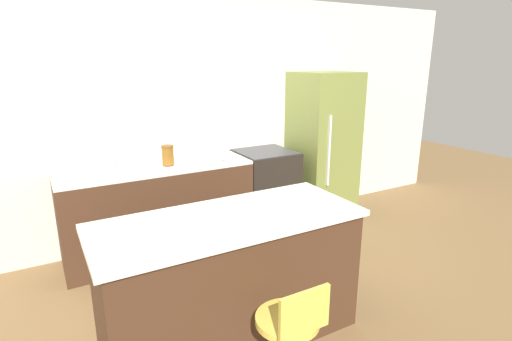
{
  "coord_description": "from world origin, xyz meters",
  "views": [
    {
      "loc": [
        -1.27,
        -3.46,
        1.96
      ],
      "look_at": [
        0.42,
        -0.44,
        0.97
      ],
      "focal_mm": 28.0,
      "sensor_mm": 36.0,
      "label": 1
    }
  ],
  "objects_px": {
    "mixing_bowl": "(216,155)",
    "stool_chair": "(289,341)",
    "kettle": "(107,164)",
    "refrigerator": "(322,147)",
    "oven_range": "(265,190)"
  },
  "relations": [
    {
      "from": "oven_range",
      "to": "mixing_bowl",
      "type": "height_order",
      "value": "mixing_bowl"
    },
    {
      "from": "refrigerator",
      "to": "oven_range",
      "type": "bearing_deg",
      "value": 177.58
    },
    {
      "from": "oven_range",
      "to": "stool_chair",
      "type": "height_order",
      "value": "oven_range"
    },
    {
      "from": "oven_range",
      "to": "stool_chair",
      "type": "bearing_deg",
      "value": -117.38
    },
    {
      "from": "refrigerator",
      "to": "stool_chair",
      "type": "distance_m",
      "value": 2.92
    },
    {
      "from": "stool_chair",
      "to": "mixing_bowl",
      "type": "relative_size",
      "value": 3.53
    },
    {
      "from": "stool_chair",
      "to": "kettle",
      "type": "distance_m",
      "value": 2.31
    },
    {
      "from": "mixing_bowl",
      "to": "refrigerator",
      "type": "bearing_deg",
      "value": -0.1
    },
    {
      "from": "oven_range",
      "to": "kettle",
      "type": "xyz_separation_m",
      "value": [
        -1.71,
        -0.03,
        0.54
      ]
    },
    {
      "from": "mixing_bowl",
      "to": "stool_chair",
      "type": "bearing_deg",
      "value": -103.45
    },
    {
      "from": "kettle",
      "to": "stool_chair",
      "type": "bearing_deg",
      "value": -74.97
    },
    {
      "from": "refrigerator",
      "to": "kettle",
      "type": "relative_size",
      "value": 9.14
    },
    {
      "from": "refrigerator",
      "to": "mixing_bowl",
      "type": "bearing_deg",
      "value": 179.9
    },
    {
      "from": "refrigerator",
      "to": "mixing_bowl",
      "type": "height_order",
      "value": "refrigerator"
    },
    {
      "from": "mixing_bowl",
      "to": "kettle",
      "type": "bearing_deg",
      "value": -180.0
    }
  ]
}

